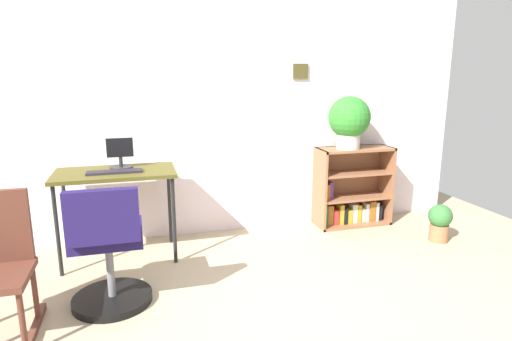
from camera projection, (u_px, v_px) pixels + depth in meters
The scene contains 8 objects.
wall_back at pixel (207, 98), 3.91m from camera, with size 5.20×0.12×2.57m.
desk at pixel (116, 180), 3.41m from camera, with size 0.94×0.52×0.74m.
monitor at pixel (120, 155), 3.49m from camera, with size 0.21×0.18×0.25m.
keyboard at pixel (115, 172), 3.33m from camera, with size 0.42×0.11×0.02m, color #231F28.
office_chair at pixel (108, 254), 2.72m from camera, with size 0.52×0.54×0.85m.
bookshelf_low at pixel (350, 191), 4.31m from camera, with size 0.76×0.30×0.79m.
potted_plant_on_shelf at pixel (349, 120), 4.08m from camera, with size 0.40×0.40×0.51m.
potted_plant_floor at pixel (440, 221), 3.87m from camera, with size 0.21×0.21×0.35m.
Camera 1 is at (-0.65, -1.79, 1.50)m, focal length 29.83 mm.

